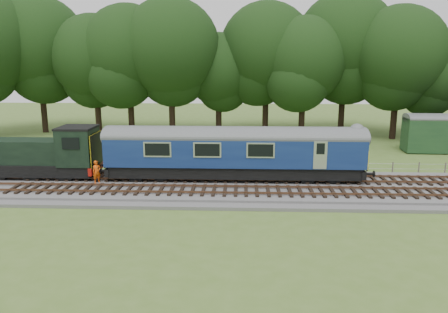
{
  "coord_description": "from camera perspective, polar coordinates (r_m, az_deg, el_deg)",
  "views": [
    {
      "loc": [
        -1.71,
        -28.8,
        8.73
      ],
      "look_at": [
        -2.96,
        1.4,
        2.0
      ],
      "focal_mm": 35.0,
      "sensor_mm": 36.0,
      "label": 1
    }
  ],
  "objects": [
    {
      "name": "tree_line",
      "position": [
        51.58,
        4.25,
        2.77
      ],
      "size": [
        70.0,
        8.0,
        18.0
      ],
      "primitive_type": null,
      "color": "black",
      "rests_on": "ground"
    },
    {
      "name": "worker",
      "position": [
        31.47,
        -16.29,
        -1.92
      ],
      "size": [
        0.68,
        0.65,
        1.57
      ],
      "primitive_type": "imported",
      "rotation": [
        0.0,
        0.0,
        0.68
      ],
      "color": "#F4550C",
      "rests_on": "ballast"
    },
    {
      "name": "fence",
      "position": [
        34.47,
        5.15,
        -2.17
      ],
      "size": [
        64.0,
        0.12,
        1.0
      ],
      "primitive_type": null,
      "color": "#6B6054",
      "rests_on": "ground"
    },
    {
      "name": "track_north",
      "position": [
        31.37,
        5.42,
        -2.88
      ],
      "size": [
        67.2,
        2.4,
        0.21
      ],
      "color": "black",
      "rests_on": "ballast"
    },
    {
      "name": "ground",
      "position": [
        30.15,
        5.54,
        -4.34
      ],
      "size": [
        120.0,
        120.0,
        0.0
      ],
      "primitive_type": "plane",
      "color": "#4C6A27",
      "rests_on": "ground"
    },
    {
      "name": "shunter_loco",
      "position": [
        34.16,
        -22.7,
        0.16
      ],
      "size": [
        8.92,
        2.6,
        3.38
      ],
      "color": "black",
      "rests_on": "ground"
    },
    {
      "name": "track_south",
      "position": [
        28.5,
        5.73,
        -4.48
      ],
      "size": [
        67.2,
        2.4,
        0.21
      ],
      "color": "black",
      "rests_on": "ballast"
    },
    {
      "name": "ballast",
      "position": [
        30.1,
        5.55,
        -4.02
      ],
      "size": [
        70.0,
        7.0,
        0.35
      ],
      "primitive_type": "cube",
      "color": "#4C4C4F",
      "rests_on": "ground"
    },
    {
      "name": "dmu_railcar",
      "position": [
        30.82,
        1.36,
        1.09
      ],
      "size": [
        18.05,
        2.86,
        3.88
      ],
      "color": "black",
      "rests_on": "ground"
    }
  ]
}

